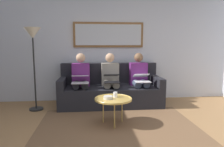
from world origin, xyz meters
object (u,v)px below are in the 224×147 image
(couch, at_px, (110,90))
(person_left, at_px, (139,77))
(coffee_table, at_px, (113,99))
(person_middle, at_px, (110,78))
(laptop_silver, at_px, (80,79))
(standing_lamp, at_px, (33,42))
(laptop_black, at_px, (111,78))
(cup, at_px, (115,95))
(laptop_white, at_px, (142,78))
(person_right, at_px, (81,78))
(framed_mirror, at_px, (109,35))
(bowl, at_px, (108,98))

(couch, bearing_deg, person_left, 173.87)
(couch, distance_m, coffee_table, 1.23)
(person_left, relative_size, person_middle, 1.00)
(coffee_table, relative_size, laptop_silver, 1.70)
(laptop_silver, bearing_deg, standing_lamp, -2.83)
(person_left, xyz_separation_m, laptop_black, (0.64, 0.23, 0.03))
(laptop_black, height_order, laptop_silver, laptop_black)
(couch, bearing_deg, person_middle, 90.00)
(cup, bearing_deg, person_middle, -90.83)
(laptop_white, bearing_deg, person_right, -10.37)
(laptop_white, bearing_deg, framed_mirror, -47.20)
(laptop_white, distance_m, laptop_silver, 1.28)
(laptop_silver, bearing_deg, laptop_white, -179.57)
(person_left, bearing_deg, cup, 58.56)
(person_right, bearing_deg, bowl, 112.65)
(couch, height_order, person_left, person_left)
(laptop_black, bearing_deg, standing_lamp, -1.27)
(cup, xyz_separation_m, person_left, (-0.66, -1.07, 0.12))
(person_left, xyz_separation_m, laptop_white, (0.00, 0.23, 0.02))
(coffee_table, xyz_separation_m, cup, (-0.04, -0.08, 0.06))
(framed_mirror, distance_m, standing_lamp, 1.69)
(bowl, height_order, laptop_white, laptop_white)
(couch, distance_m, bowl, 1.27)
(cup, relative_size, laptop_black, 0.23)
(person_right, bearing_deg, laptop_white, 169.63)
(framed_mirror, relative_size, laptop_black, 4.18)
(framed_mirror, bearing_deg, person_left, 144.47)
(framed_mirror, height_order, coffee_table, framed_mirror)
(framed_mirror, distance_m, coffee_table, 1.96)
(person_right, bearing_deg, framed_mirror, -144.47)
(framed_mirror, height_order, laptop_black, framed_mirror)
(framed_mirror, distance_m, laptop_silver, 1.32)
(cup, distance_m, standing_lamp, 1.97)
(framed_mirror, xyz_separation_m, laptop_white, (-0.64, 0.69, -0.92))
(laptop_white, bearing_deg, laptop_silver, 0.43)
(couch, relative_size, standing_lamp, 1.33)
(cup, bearing_deg, laptop_white, -128.03)
(bowl, xyz_separation_m, laptop_silver, (0.49, -0.94, 0.16))
(framed_mirror, height_order, standing_lamp, framed_mirror)
(person_left, relative_size, laptop_silver, 3.13)
(cup, distance_m, laptop_white, 1.07)
(couch, xyz_separation_m, cup, (0.02, 1.14, 0.18))
(bowl, distance_m, laptop_white, 1.24)
(bowl, height_order, standing_lamp, standing_lamp)
(coffee_table, distance_m, person_left, 1.36)
(couch, height_order, laptop_white, couch)
(cup, relative_size, standing_lamp, 0.05)
(bowl, relative_size, laptop_white, 0.41)
(bowl, bearing_deg, cup, -140.40)
(cup, height_order, person_middle, person_middle)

